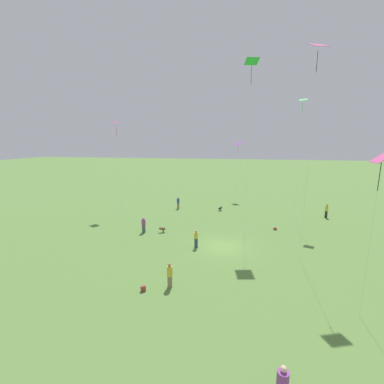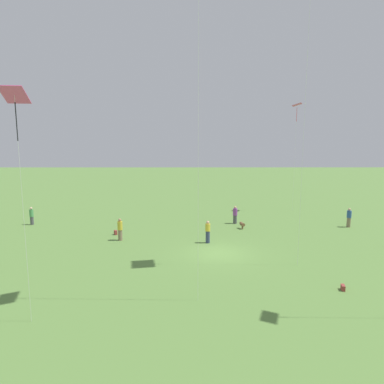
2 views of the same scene
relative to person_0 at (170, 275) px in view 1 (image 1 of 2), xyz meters
The scene contains 16 objects.
ground_plane 8.18m from the person_0, 157.59° to the left, with size 240.00×240.00×0.00m, color #5B843D.
person_0 is the anchor object (origin of this frame).
person_3 6.90m from the person_0, behind, with size 0.48×0.48×1.72m.
person_5 11.34m from the person_0, 150.53° to the right, with size 0.53×0.53×1.73m.
person_6 20.64m from the person_0, 168.45° to the right, with size 0.44×0.44×1.78m.
person_7 24.93m from the person_0, 140.56° to the left, with size 0.49×0.49×1.87m.
kite_2 23.97m from the person_0, 145.92° to the right, with size 1.37×1.38×12.42m.
kite_3 13.87m from the person_0, 85.06° to the left, with size 0.94×0.81×9.28m.
kite_5 20.78m from the person_0, 156.40° to the left, with size 1.46×1.50×17.65m.
kite_6 18.90m from the person_0, 121.31° to the left, with size 1.39×1.46×16.83m.
kite_7 23.93m from the person_0, 145.88° to the left, with size 1.11×1.14×14.55m.
kite_8 30.79m from the person_0, behind, with size 1.49×1.48×9.51m.
dog_0 10.84m from the person_0, 160.66° to the right, with size 0.44×0.71×0.60m.
dog_1 20.50m from the person_0, behind, with size 0.80×0.52×0.53m.
picnic_bag_0 1.93m from the person_0, 64.38° to the right, with size 0.33×0.37×0.37m.
picnic_bag_1 15.84m from the person_0, 146.71° to the left, with size 0.26×0.39×0.27m.
Camera 1 is at (22.96, 1.19, 9.83)m, focal length 24.00 mm.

